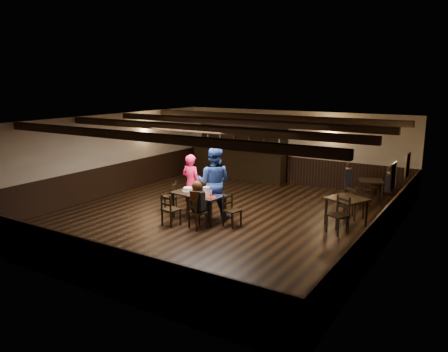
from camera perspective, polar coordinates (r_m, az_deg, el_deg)
The scene contains 25 objects.
ground at distance 12.38m, azimuth -0.66°, elevation -5.39°, with size 10.00×10.00×0.00m, color black.
room_shell at distance 11.99m, azimuth -0.54°, elevation 2.62°, with size 9.02×10.02×2.71m.
dining_table at distance 11.98m, azimuth -3.34°, elevation -2.71°, with size 1.54×0.88×0.75m.
chair_near_left at distance 11.58m, azimuth -7.22°, elevation -4.09°, with size 0.47×0.46×0.88m.
chair_near_right at distance 11.28m, azimuth -3.76°, elevation -4.53°, with size 0.51×0.49×0.85m.
chair_end_left at distance 12.78m, azimuth -6.87°, elevation -2.44°, with size 0.54×0.55×0.90m.
chair_end_right at distance 11.55m, azimuth 0.81°, elevation -4.13°, with size 0.44×0.46×0.85m.
chair_far_pushed at distance 13.61m, azimuth -3.11°, elevation -1.48°, with size 0.55×0.54×0.89m.
woman_pink at distance 12.72m, azimuth -4.30°, elevation -0.95°, with size 0.62×0.41×1.70m, color #FC2859.
man_blue at distance 12.16m, azimuth -1.34°, elevation -0.85°, with size 0.97×0.75×1.99m, color navy.
seated_person at distance 11.21m, azimuth -3.53°, elevation -2.82°, with size 0.34×0.52×0.84m.
cake at distance 12.25m, azimuth -4.72°, elevation -1.74°, with size 0.33×0.33×0.10m.
plate_stack_a at distance 11.97m, azimuth -3.61°, elevation -1.90°, with size 0.16×0.16×0.15m, color white.
plate_stack_b at distance 11.81m, azimuth -2.30°, elevation -1.93°, with size 0.18×0.18×0.21m, color white.
tea_light at distance 11.98m, azimuth -3.00°, elevation -2.14°, with size 0.04×0.04×0.06m.
salt_shaker at distance 11.68m, azimuth -2.41°, elevation -2.38°, with size 0.04×0.04×0.10m, color silver.
pepper_shaker at distance 11.59m, azimuth -1.80°, elevation -2.53°, with size 0.03×0.03×0.08m, color #A5A8AD.
drink_glass at distance 11.83m, azimuth -1.77°, elevation -2.11°, with size 0.08×0.08×0.13m, color silver.
menu_red at distance 11.62m, azimuth -1.72°, elevation -2.70°, with size 0.33×0.23×0.00m, color maroon.
menu_blue at distance 11.71m, azimuth -0.70°, elevation -2.57°, with size 0.32×0.23×0.00m, color #0F194B.
bar_counter at distance 17.15m, azimuth 2.07°, elevation 2.11°, with size 4.04×0.70×2.20m.
back_table_a at distance 11.94m, azimuth 15.74°, elevation -3.25°, with size 1.18×1.18×0.75m.
back_table_b at distance 14.31m, azimuth 18.62°, elevation -0.93°, with size 0.94×0.94×0.75m.
bg_patron_left at distance 14.61m, azimuth 15.92°, elevation 0.22°, with size 0.31×0.40×0.72m.
bg_patron_right at distance 14.17m, azimuth 20.80°, elevation -0.40°, with size 0.26×0.38×0.75m.
Camera 1 is at (6.34, -9.94, 3.76)m, focal length 35.00 mm.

